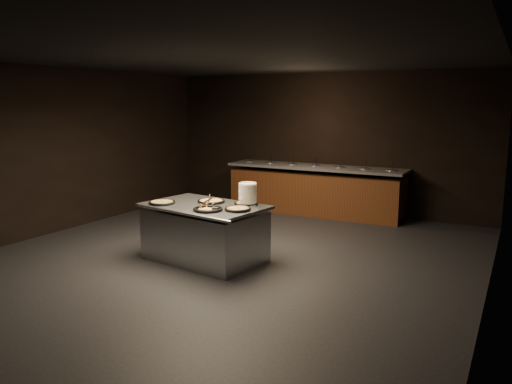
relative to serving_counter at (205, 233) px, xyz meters
The scene contains 11 objects.
room 1.09m from the serving_counter, 24.80° to the left, with size 7.02×8.02×2.92m.
salad_bar 3.68m from the serving_counter, 86.21° to the left, with size 3.70×0.83×1.18m.
serving_counter is the anchor object (origin of this frame).
plate_stack 0.86m from the serving_counter, 24.96° to the left, with size 0.25×0.25×0.32m, color white.
pan_veggie_whole 0.77m from the serving_counter, 157.96° to the right, with size 0.39×0.39×0.04m.
pan_cheese_whole 0.49m from the serving_counter, 91.51° to the left, with size 0.40×0.40×0.04m.
pan_cheese_slices_a 0.75m from the serving_counter, 28.67° to the left, with size 0.35×0.35×0.04m.
pan_cheese_slices_b 0.60m from the serving_counter, 48.30° to the right, with size 0.41×0.41×0.04m.
pan_veggie_slices 0.77m from the serving_counter, ahead, with size 0.37×0.37×0.04m.
server_left 0.50m from the serving_counter, 23.20° to the left, with size 0.20×0.27×0.15m.
server_right 0.56m from the serving_counter, 36.65° to the right, with size 0.31×0.10×0.15m.
Camera 1 is at (3.76, -5.95, 2.26)m, focal length 35.00 mm.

